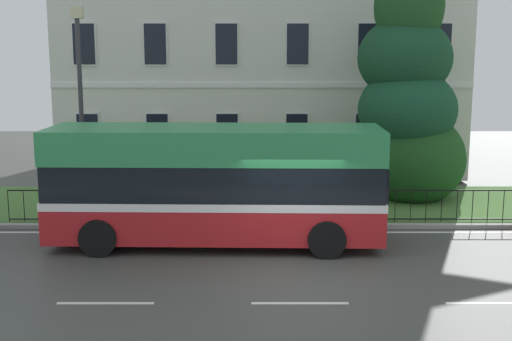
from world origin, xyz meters
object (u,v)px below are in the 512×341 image
(street_lamp_post, at_px, (79,96))
(litter_bin, at_px, (166,201))
(evergreen_tree, at_px, (407,101))
(single_decker_bus, at_px, (215,184))
(georgian_townhouse, at_px, (260,8))

(street_lamp_post, distance_m, litter_bin, 4.15)
(evergreen_tree, height_order, single_decker_bus, evergreen_tree)
(single_decker_bus, height_order, street_lamp_post, street_lamp_post)
(single_decker_bus, relative_size, street_lamp_post, 1.40)
(georgian_townhouse, xyz_separation_m, evergreen_tree, (4.94, -7.15, -3.51))
(evergreen_tree, bearing_deg, street_lamp_post, -167.54)
(evergreen_tree, bearing_deg, litter_bin, -158.68)
(evergreen_tree, relative_size, single_decker_bus, 0.94)
(single_decker_bus, bearing_deg, georgian_townhouse, 85.51)
(single_decker_bus, xyz_separation_m, street_lamp_post, (-4.25, 2.98, 2.10))
(single_decker_bus, relative_size, litter_bin, 8.23)
(georgian_townhouse, distance_m, evergreen_tree, 9.37)
(georgian_townhouse, bearing_deg, street_lamp_post, -120.36)
(evergreen_tree, distance_m, street_lamp_post, 10.74)
(georgian_townhouse, bearing_deg, evergreen_tree, -55.37)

